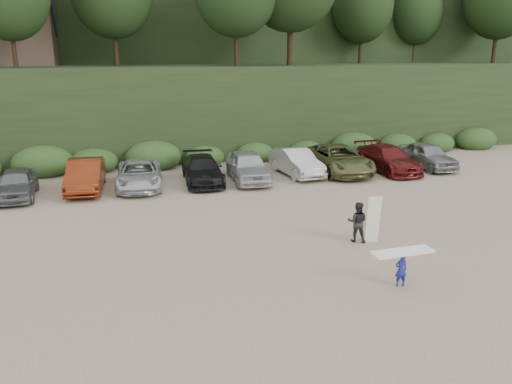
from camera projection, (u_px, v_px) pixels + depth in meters
name	position (u px, v px, depth m)	size (l,w,h in m)	color
ground	(257.00, 250.00, 17.98)	(120.00, 120.00, 0.00)	tan
hillside_backdrop	(149.00, 6.00, 48.08)	(90.00, 41.50, 28.00)	black
parked_cars	(152.00, 173.00, 26.24)	(36.33, 6.20, 1.65)	#9F9FA3
child_surfer	(402.00, 262.00, 15.00)	(1.92, 0.56, 1.15)	navy
adult_surfer	(359.00, 222.00, 18.58)	(1.23, 0.90, 1.81)	black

